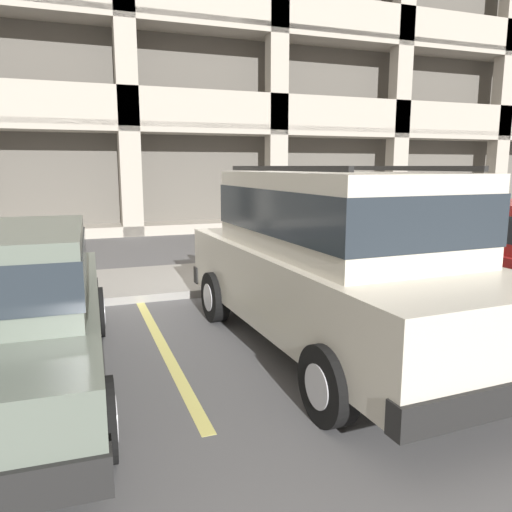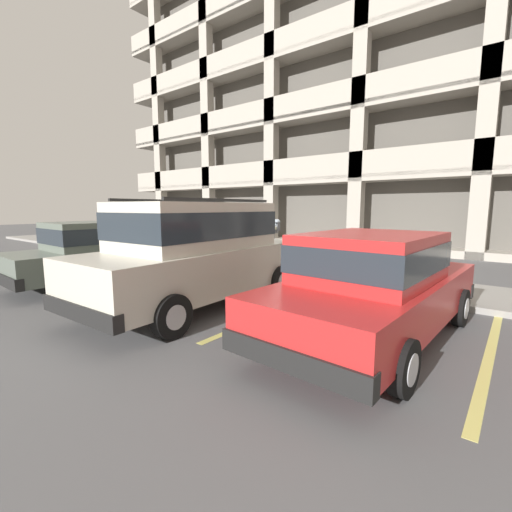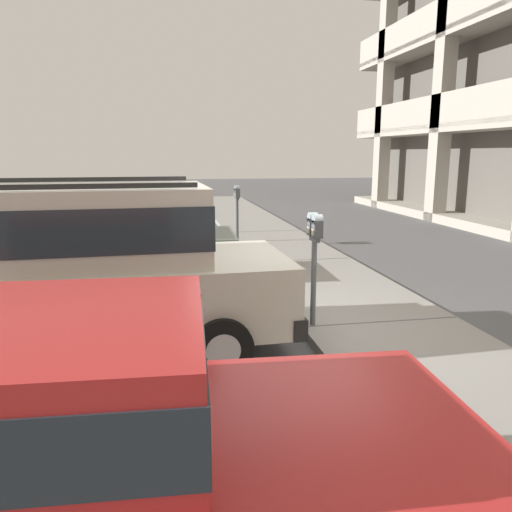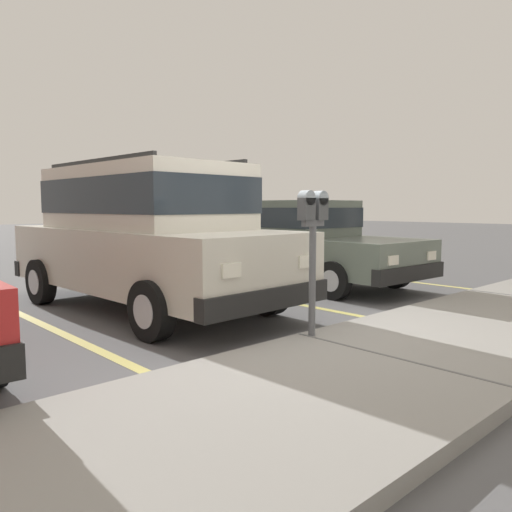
# 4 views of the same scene
# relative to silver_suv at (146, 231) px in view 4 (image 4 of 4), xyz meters

# --- Properties ---
(ground_plane) EXTENTS (80.00, 80.00, 0.10)m
(ground_plane) POSITION_rel_silver_suv_xyz_m (-0.18, 2.48, -1.14)
(ground_plane) COLOR #565659
(sidewalk) EXTENTS (40.00, 2.20, 0.12)m
(sidewalk) POSITION_rel_silver_suv_xyz_m (-0.18, 3.78, -1.03)
(sidewalk) COLOR gray
(sidewalk) RESTS_ON ground_plane
(parking_stall_lines) EXTENTS (12.98, 4.80, 0.01)m
(parking_stall_lines) POSITION_rel_silver_suv_xyz_m (1.43, 1.08, -1.08)
(parking_stall_lines) COLOR #DBD16B
(parking_stall_lines) RESTS_ON ground_plane
(silver_suv) EXTENTS (2.14, 4.84, 2.03)m
(silver_suv) POSITION_rel_silver_suv_xyz_m (0.00, 0.00, 0.00)
(silver_suv) COLOR beige
(silver_suv) RESTS_ON ground_plane
(red_sedan) EXTENTS (1.95, 4.54, 1.54)m
(red_sedan) POSITION_rel_silver_suv_xyz_m (-3.34, -0.10, -0.27)
(red_sedan) COLOR #5B665B
(red_sedan) RESTS_ON ground_plane
(parking_meter_near) EXTENTS (0.35, 0.12, 1.47)m
(parking_meter_near) POSITION_rel_silver_suv_xyz_m (-0.23, 2.82, 0.13)
(parking_meter_near) COLOR #595B60
(parking_meter_near) RESTS_ON sidewalk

